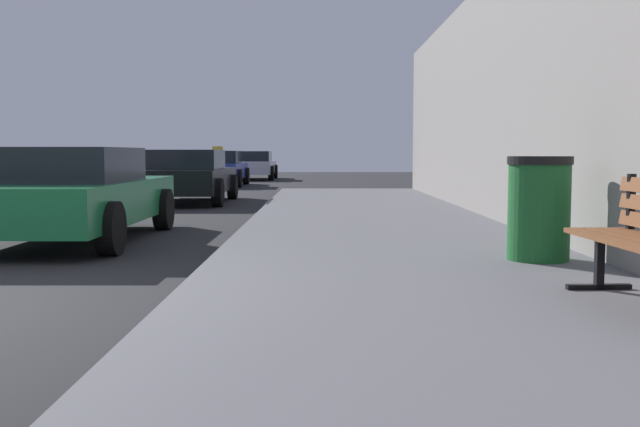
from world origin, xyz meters
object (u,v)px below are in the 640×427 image
object	(u,v)px
car_green	(68,194)
trash_bin	(536,208)
car_black	(186,176)
car_blue	(216,168)
car_silver	(251,165)

from	to	relation	value
car_green	trash_bin	bearing A→B (deg)	-26.26
car_black	car_green	bearing A→B (deg)	-91.65
trash_bin	car_blue	size ratio (longest dim) A/B	0.25
car_blue	car_silver	size ratio (longest dim) A/B	0.92
car_green	car_blue	world-z (taller)	car_blue
car_blue	car_silver	distance (m)	6.53
car_green	car_black	size ratio (longest dim) A/B	1.06
trash_bin	car_silver	size ratio (longest dim) A/B	0.23
trash_bin	car_silver	distance (m)	26.26
car_black	car_silver	world-z (taller)	same
trash_bin	car_blue	xyz separation A→B (m)	(-5.82, 19.26, -0.02)
trash_bin	car_green	xyz separation A→B (m)	(-5.51, 2.72, -0.01)
car_silver	car_black	bearing A→B (deg)	-90.51
trash_bin	car_green	distance (m)	6.14
car_green	car_silver	size ratio (longest dim) A/B	1.01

